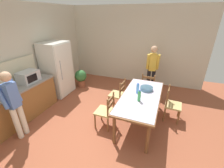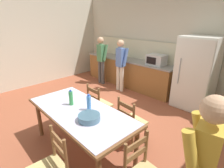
{
  "view_description": "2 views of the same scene",
  "coord_description": "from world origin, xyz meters",
  "px_view_note": "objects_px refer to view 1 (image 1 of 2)",
  "views": [
    {
      "loc": [
        -2.61,
        -1.19,
        2.58
      ],
      "look_at": [
        0.16,
        -0.17,
        1.19
      ],
      "focal_mm": 24.0,
      "sensor_mm": 36.0,
      "label": 1
    },
    {
      "loc": [
        2.71,
        -2.11,
        2.16
      ],
      "look_at": [
        0.46,
        0.09,
        0.97
      ],
      "focal_mm": 28.0,
      "sensor_mm": 36.0,
      "label": 2
    }
  ],
  "objects_px": {
    "bottle_near_centre": "(139,96)",
    "chair_side_far_left": "(106,111)",
    "bottle_off_centre": "(138,89)",
    "chair_side_far_right": "(118,94)",
    "chair_head_end": "(148,87)",
    "chair_side_near_right": "(172,104)",
    "person_by_table": "(152,67)",
    "dining_table": "(141,99)",
    "potted_plant": "(81,77)",
    "refrigerator": "(57,69)",
    "person_at_counter": "(14,102)",
    "microwave": "(28,77)",
    "serving_bowl": "(146,88)"
  },
  "relations": [
    {
      "from": "microwave",
      "to": "bottle_near_centre",
      "type": "relative_size",
      "value": 1.85
    },
    {
      "from": "bottle_off_centre",
      "to": "chair_side_far_right",
      "type": "height_order",
      "value": "bottle_off_centre"
    },
    {
      "from": "chair_head_end",
      "to": "potted_plant",
      "type": "height_order",
      "value": "chair_head_end"
    },
    {
      "from": "chair_side_far_right",
      "to": "chair_side_far_left",
      "type": "bearing_deg",
      "value": 3.17
    },
    {
      "from": "dining_table",
      "to": "potted_plant",
      "type": "distance_m",
      "value": 2.87
    },
    {
      "from": "serving_bowl",
      "to": "chair_side_far_right",
      "type": "xyz_separation_m",
      "value": [
        0.11,
        0.81,
        -0.4
      ]
    },
    {
      "from": "person_by_table",
      "to": "potted_plant",
      "type": "bearing_deg",
      "value": -89.21
    },
    {
      "from": "chair_side_near_right",
      "to": "potted_plant",
      "type": "xyz_separation_m",
      "value": [
        0.91,
        3.27,
        -0.06
      ]
    },
    {
      "from": "bottle_off_centre",
      "to": "person_by_table",
      "type": "bearing_deg",
      "value": -4.75
    },
    {
      "from": "chair_side_near_right",
      "to": "chair_side_far_right",
      "type": "bearing_deg",
      "value": 92.55
    },
    {
      "from": "bottle_near_centre",
      "to": "chair_side_near_right",
      "type": "distance_m",
      "value": 1.12
    },
    {
      "from": "chair_head_end",
      "to": "person_by_table",
      "type": "distance_m",
      "value": 0.73
    },
    {
      "from": "chair_side_far_left",
      "to": "chair_side_far_right",
      "type": "height_order",
      "value": "same"
    },
    {
      "from": "serving_bowl",
      "to": "potted_plant",
      "type": "relative_size",
      "value": 0.48
    },
    {
      "from": "refrigerator",
      "to": "chair_head_end",
      "type": "xyz_separation_m",
      "value": [
        0.65,
        -2.97,
        -0.45
      ]
    },
    {
      "from": "chair_side_near_right",
      "to": "person_by_table",
      "type": "distance_m",
      "value": 1.65
    },
    {
      "from": "person_at_counter",
      "to": "chair_head_end",
      "type": "bearing_deg",
      "value": -132.61
    },
    {
      "from": "bottle_near_centre",
      "to": "chair_side_far_left",
      "type": "distance_m",
      "value": 0.9
    },
    {
      "from": "chair_side_near_right",
      "to": "bottle_off_centre",
      "type": "bearing_deg",
      "value": 114.74
    },
    {
      "from": "potted_plant",
      "to": "chair_side_near_right",
      "type": "bearing_deg",
      "value": -105.55
    },
    {
      "from": "refrigerator",
      "to": "chair_side_far_left",
      "type": "bearing_deg",
      "value": -116.07
    },
    {
      "from": "chair_side_near_right",
      "to": "person_at_counter",
      "type": "bearing_deg",
      "value": 123.4
    },
    {
      "from": "chair_side_far_right",
      "to": "person_at_counter",
      "type": "bearing_deg",
      "value": -38.33
    },
    {
      "from": "serving_bowl",
      "to": "chair_side_far_right",
      "type": "height_order",
      "value": "chair_side_far_right"
    },
    {
      "from": "chair_side_far_right",
      "to": "chair_head_end",
      "type": "height_order",
      "value": "same"
    },
    {
      "from": "dining_table",
      "to": "chair_side_far_left",
      "type": "relative_size",
      "value": 2.22
    },
    {
      "from": "chair_side_near_right",
      "to": "person_at_counter",
      "type": "relative_size",
      "value": 0.58
    },
    {
      "from": "chair_side_far_right",
      "to": "potted_plant",
      "type": "bearing_deg",
      "value": -111.96
    },
    {
      "from": "refrigerator",
      "to": "bottle_off_centre",
      "type": "distance_m",
      "value": 2.89
    },
    {
      "from": "bottle_near_centre",
      "to": "chair_side_far_left",
      "type": "height_order",
      "value": "bottle_near_centre"
    },
    {
      "from": "dining_table",
      "to": "person_by_table",
      "type": "bearing_deg",
      "value": -1.06
    },
    {
      "from": "chair_head_end",
      "to": "microwave",
      "type": "bearing_deg",
      "value": 34.81
    },
    {
      "from": "bottle_off_centre",
      "to": "chair_side_far_right",
      "type": "distance_m",
      "value": 0.86
    },
    {
      "from": "chair_head_end",
      "to": "chair_side_far_left",
      "type": "bearing_deg",
      "value": 69.86
    },
    {
      "from": "dining_table",
      "to": "person_at_counter",
      "type": "relative_size",
      "value": 1.28
    },
    {
      "from": "bottle_off_centre",
      "to": "serving_bowl",
      "type": "bearing_deg",
      "value": -36.98
    },
    {
      "from": "serving_bowl",
      "to": "chair_side_near_right",
      "type": "height_order",
      "value": "chair_side_near_right"
    },
    {
      "from": "dining_table",
      "to": "chair_side_near_right",
      "type": "bearing_deg",
      "value": -59.89
    },
    {
      "from": "chair_side_far_right",
      "to": "potted_plant",
      "type": "height_order",
      "value": "chair_side_far_right"
    },
    {
      "from": "microwave",
      "to": "serving_bowl",
      "type": "xyz_separation_m",
      "value": [
        0.84,
        -3.04,
        -0.21
      ]
    },
    {
      "from": "refrigerator",
      "to": "chair_side_near_right",
      "type": "distance_m",
      "value": 3.73
    },
    {
      "from": "potted_plant",
      "to": "dining_table",
      "type": "bearing_deg",
      "value": -118.11
    },
    {
      "from": "microwave",
      "to": "chair_side_near_right",
      "type": "xyz_separation_m",
      "value": [
        0.92,
        -3.72,
        -0.61
      ]
    },
    {
      "from": "dining_table",
      "to": "microwave",
      "type": "bearing_deg",
      "value": 99.33
    },
    {
      "from": "chair_side_far_right",
      "to": "person_by_table",
      "type": "xyz_separation_m",
      "value": [
        1.38,
        -0.77,
        0.49
      ]
    },
    {
      "from": "microwave",
      "to": "chair_head_end",
      "type": "relative_size",
      "value": 0.55
    },
    {
      "from": "microwave",
      "to": "dining_table",
      "type": "relative_size",
      "value": 0.25
    },
    {
      "from": "bottle_off_centre",
      "to": "chair_side_far_left",
      "type": "height_order",
      "value": "bottle_off_centre"
    },
    {
      "from": "serving_bowl",
      "to": "bottle_near_centre",
      "type": "bearing_deg",
      "value": 172.39
    },
    {
      "from": "refrigerator",
      "to": "microwave",
      "type": "height_order",
      "value": "refrigerator"
    }
  ]
}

